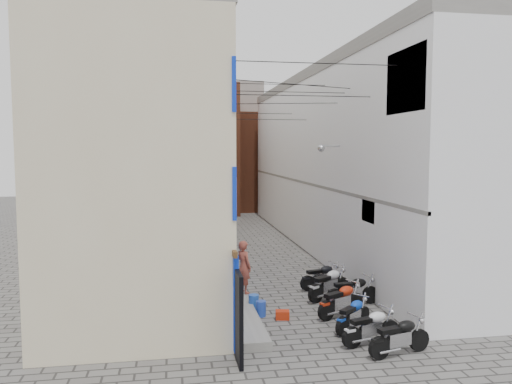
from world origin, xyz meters
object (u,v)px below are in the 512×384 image
motorcycle_e (353,289)px  water_jug_near (261,309)px  motorcycle_d (342,298)px  motorcycle_f (329,282)px  person_a (244,267)px  red_crate (282,315)px  person_b (229,280)px  motorcycle_c (353,313)px  water_jug_far (254,303)px  motorcycle_a (400,335)px  motorcycle_g (322,275)px  motorcycle_b (371,325)px

motorcycle_e → water_jug_near: (-3.15, -0.59, -0.30)m
motorcycle_d → motorcycle_f: (0.18, 1.78, 0.02)m
motorcycle_f → person_a: bearing=-128.6°
red_crate → water_jug_near: bearing=149.1°
motorcycle_e → person_b: (-4.08, -0.19, 0.54)m
motorcycle_c → water_jug_far: size_ratio=3.35×
motorcycle_c → motorcycle_f: size_ratio=0.86×
motorcycle_a → motorcycle_g: (-0.16, 5.96, -0.01)m
motorcycle_d → person_a: person_a is taller
water_jug_far → red_crate: water_jug_far is taller
motorcycle_b → motorcycle_g: 5.19m
person_b → motorcycle_a: bearing=-135.3°
person_b → water_jug_far: person_b is taller
motorcycle_f → water_jug_far: size_ratio=3.91×
person_a → red_crate: bearing=173.2°
red_crate → motorcycle_f: bearing=40.7°
motorcycle_b → motorcycle_g: bearing=161.1°
motorcycle_b → water_jug_near: bearing=-153.2°
motorcycle_b → motorcycle_f: 4.02m
motorcycle_g → motorcycle_c: bearing=-20.8°
motorcycle_b → motorcycle_d: 2.23m
water_jug_far → red_crate: (0.72, -0.90, -0.13)m
motorcycle_d → motorcycle_g: bearing=146.2°
motorcycle_c → motorcycle_g: size_ratio=0.96×
motorcycle_e → motorcycle_b: bearing=-16.4°
motorcycle_e → motorcycle_f: 0.96m
motorcycle_g → red_crate: bearing=-51.9°
person_b → motorcycle_b: bearing=-132.2°
motorcycle_a → person_a: size_ratio=1.01×
motorcycle_c → person_a: (-2.64, 3.27, 0.65)m
water_jug_far → motorcycle_d: bearing=-20.5°
motorcycle_e → water_jug_near: 3.21m
motorcycle_b → motorcycle_c: bearing=168.9°
motorcycle_a → red_crate: bearing=-157.9°
motorcycle_e → motorcycle_f: size_ratio=0.92×
motorcycle_c → water_jug_near: 2.84m
motorcycle_c → motorcycle_b: bearing=-34.9°
motorcycle_d → water_jug_far: motorcycle_d is taller
motorcycle_b → motorcycle_f: (0.16, 4.01, 0.06)m
red_crate → motorcycle_g: bearing=53.9°
motorcycle_c → motorcycle_d: bearing=137.1°
motorcycle_b → water_jug_far: (-2.58, 3.19, -0.26)m
motorcycle_g → person_a: size_ratio=1.00×
person_a → person_b: size_ratio=1.09×
motorcycle_e → motorcycle_g: (-0.44, 1.97, -0.02)m
motorcycle_a → motorcycle_e: (0.28, 3.99, 0.01)m
red_crate → motorcycle_d: bearing=-1.6°
person_a → motorcycle_a: bearing=-178.3°
motorcycle_c → motorcycle_g: (0.36, 4.13, 0.02)m
person_a → motorcycle_b: bearing=-177.8°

